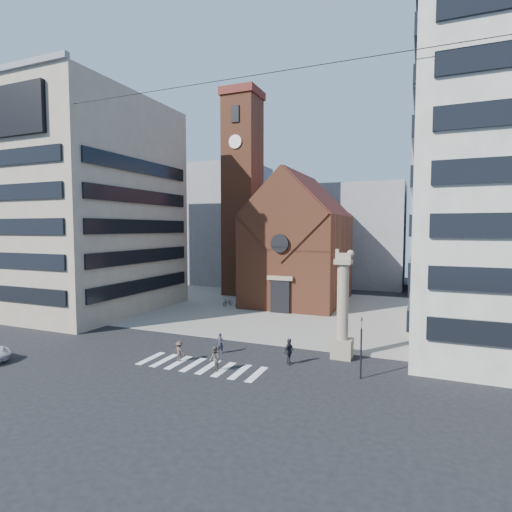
{
  "coord_description": "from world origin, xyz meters",
  "views": [
    {
      "loc": [
        15.58,
        -28.44,
        10.32
      ],
      "look_at": [
        0.5,
        8.0,
        7.56
      ],
      "focal_mm": 28.0,
      "sensor_mm": 36.0,
      "label": 1
    }
  ],
  "objects_px": {
    "traffic_light": "(361,346)",
    "pedestrian_0": "(220,343)",
    "scooter_0": "(228,302)",
    "pedestrian_1": "(215,359)",
    "lion_column": "(343,315)",
    "pedestrian_2": "(289,352)"
  },
  "relations": [
    {
      "from": "pedestrian_2",
      "to": "lion_column",
      "type": "bearing_deg",
      "value": -32.62
    },
    {
      "from": "pedestrian_1",
      "to": "scooter_0",
      "type": "xyz_separation_m",
      "value": [
        -9.84,
        21.88,
        -0.36
      ]
    },
    {
      "from": "lion_column",
      "to": "scooter_0",
      "type": "bearing_deg",
      "value": 139.34
    },
    {
      "from": "lion_column",
      "to": "pedestrian_0",
      "type": "xyz_separation_m",
      "value": [
        -9.5,
        -2.76,
        -2.62
      ]
    },
    {
      "from": "pedestrian_0",
      "to": "pedestrian_2",
      "type": "relative_size",
      "value": 0.84
    },
    {
      "from": "lion_column",
      "to": "scooter_0",
      "type": "xyz_separation_m",
      "value": [
        -17.78,
        15.27,
        -2.91
      ]
    },
    {
      "from": "pedestrian_0",
      "to": "pedestrian_1",
      "type": "relative_size",
      "value": 0.93
    },
    {
      "from": "pedestrian_2",
      "to": "scooter_0",
      "type": "distance_m",
      "value": 23.34
    },
    {
      "from": "scooter_0",
      "to": "pedestrian_1",
      "type": "bearing_deg",
      "value": -51.39
    },
    {
      "from": "pedestrian_0",
      "to": "scooter_0",
      "type": "distance_m",
      "value": 19.84
    },
    {
      "from": "lion_column",
      "to": "pedestrian_0",
      "type": "distance_m",
      "value": 10.23
    },
    {
      "from": "traffic_light",
      "to": "pedestrian_0",
      "type": "bearing_deg",
      "value": 173.83
    },
    {
      "from": "pedestrian_0",
      "to": "traffic_light",
      "type": "bearing_deg",
      "value": -16.52
    },
    {
      "from": "pedestrian_1",
      "to": "pedestrian_2",
      "type": "distance_m",
      "value": 5.67
    },
    {
      "from": "pedestrian_0",
      "to": "pedestrian_2",
      "type": "bearing_deg",
      "value": -14.01
    },
    {
      "from": "traffic_light",
      "to": "pedestrian_2",
      "type": "distance_m",
      "value": 5.65
    },
    {
      "from": "traffic_light",
      "to": "pedestrian_1",
      "type": "distance_m",
      "value": 10.36
    },
    {
      "from": "lion_column",
      "to": "pedestrian_0",
      "type": "bearing_deg",
      "value": -163.81
    },
    {
      "from": "pedestrian_1",
      "to": "pedestrian_0",
      "type": "bearing_deg",
      "value": 160.7
    },
    {
      "from": "traffic_light",
      "to": "scooter_0",
      "type": "height_order",
      "value": "traffic_light"
    },
    {
      "from": "pedestrian_1",
      "to": "pedestrian_2",
      "type": "bearing_deg",
      "value": 86.19
    },
    {
      "from": "lion_column",
      "to": "pedestrian_1",
      "type": "xyz_separation_m",
      "value": [
        -7.94,
        -6.61,
        -2.56
      ]
    }
  ]
}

